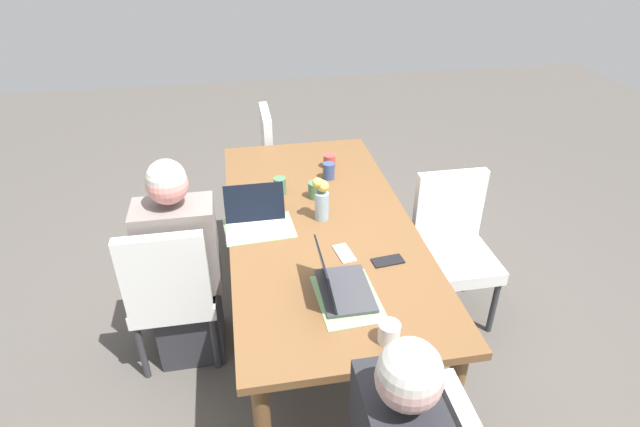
{
  "coord_description": "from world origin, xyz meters",
  "views": [
    {
      "loc": [
        -2.28,
        0.41,
        2.24
      ],
      "look_at": [
        0.0,
        0.0,
        0.81
      ],
      "focal_mm": 28.84,
      "sensor_mm": 36.0,
      "label": 1
    }
  ],
  "objects_px": {
    "flower_vase": "(321,197)",
    "laptop_far_left_mid": "(256,219)",
    "coffee_mug_far_left": "(329,161)",
    "coffee_mug_centre_right": "(389,333)",
    "phone_silver": "(344,253)",
    "person_far_left_mid": "(183,274)",
    "dining_table": "(320,233)",
    "laptop_head_left_left_near": "(339,285)",
    "chair_near_left_far": "(452,241)",
    "coffee_mug_near_right": "(315,190)",
    "coffee_mug_centre_left": "(280,186)",
    "chair_head_right_right_near": "(283,160)",
    "coffee_mug_near_left": "(329,171)",
    "chair_far_left_mid": "(171,288)",
    "phone_black": "(388,261)"
  },
  "relations": [
    {
      "from": "flower_vase",
      "to": "coffee_mug_far_left",
      "type": "height_order",
      "value": "flower_vase"
    },
    {
      "from": "laptop_head_left_left_near",
      "to": "coffee_mug_near_left",
      "type": "distance_m",
      "value": 1.08
    },
    {
      "from": "dining_table",
      "to": "chair_near_left_far",
      "type": "xyz_separation_m",
      "value": [
        0.04,
        -0.81,
        -0.18
      ]
    },
    {
      "from": "chair_head_right_right_near",
      "to": "chair_near_left_far",
      "type": "bearing_deg",
      "value": -145.99
    },
    {
      "from": "chair_head_right_right_near",
      "to": "coffee_mug_centre_left",
      "type": "height_order",
      "value": "chair_head_right_right_near"
    },
    {
      "from": "dining_table",
      "to": "coffee_mug_near_right",
      "type": "distance_m",
      "value": 0.29
    },
    {
      "from": "flower_vase",
      "to": "person_far_left_mid",
      "type": "bearing_deg",
      "value": 94.46
    },
    {
      "from": "laptop_far_left_mid",
      "to": "dining_table",
      "type": "bearing_deg",
      "value": -91.95
    },
    {
      "from": "chair_head_right_right_near",
      "to": "coffee_mug_centre_right",
      "type": "relative_size",
      "value": 10.31
    },
    {
      "from": "laptop_far_left_mid",
      "to": "coffee_mug_near_right",
      "type": "xyz_separation_m",
      "value": [
        0.25,
        -0.36,
        0.0
      ]
    },
    {
      "from": "flower_vase",
      "to": "coffee_mug_centre_left",
      "type": "distance_m",
      "value": 0.38
    },
    {
      "from": "flower_vase",
      "to": "laptop_far_left_mid",
      "type": "relative_size",
      "value": 0.78
    },
    {
      "from": "laptop_head_left_left_near",
      "to": "coffee_mug_near_right",
      "type": "bearing_deg",
      "value": -2.45
    },
    {
      "from": "chair_near_left_far",
      "to": "coffee_mug_near_right",
      "type": "distance_m",
      "value": 0.87
    },
    {
      "from": "chair_near_left_far",
      "to": "chair_head_right_right_near",
      "type": "relative_size",
      "value": 1.0
    },
    {
      "from": "coffee_mug_near_right",
      "to": "phone_silver",
      "type": "relative_size",
      "value": 0.64
    },
    {
      "from": "flower_vase",
      "to": "laptop_head_left_left_near",
      "type": "bearing_deg",
      "value": 177.0
    },
    {
      "from": "chair_near_left_far",
      "to": "coffee_mug_near_right",
      "type": "relative_size",
      "value": 9.4
    },
    {
      "from": "person_far_left_mid",
      "to": "phone_black",
      "type": "xyz_separation_m",
      "value": [
        -0.38,
        -1.0,
        0.23
      ]
    },
    {
      "from": "dining_table",
      "to": "coffee_mug_centre_right",
      "type": "height_order",
      "value": "coffee_mug_centre_right"
    },
    {
      "from": "flower_vase",
      "to": "laptop_far_left_mid",
      "type": "xyz_separation_m",
      "value": [
        -0.02,
        0.35,
        -0.09
      ]
    },
    {
      "from": "coffee_mug_centre_right",
      "to": "coffee_mug_far_left",
      "type": "height_order",
      "value": "coffee_mug_centre_right"
    },
    {
      "from": "chair_head_right_right_near",
      "to": "coffee_mug_near_right",
      "type": "distance_m",
      "value": 1.11
    },
    {
      "from": "coffee_mug_centre_left",
      "to": "phone_silver",
      "type": "bearing_deg",
      "value": -159.95
    },
    {
      "from": "laptop_far_left_mid",
      "to": "phone_silver",
      "type": "relative_size",
      "value": 2.13
    },
    {
      "from": "flower_vase",
      "to": "laptop_far_left_mid",
      "type": "distance_m",
      "value": 0.36
    },
    {
      "from": "coffee_mug_centre_left",
      "to": "chair_head_right_right_near",
      "type": "bearing_deg",
      "value": -6.91
    },
    {
      "from": "coffee_mug_near_left",
      "to": "coffee_mug_near_right",
      "type": "relative_size",
      "value": 1.06
    },
    {
      "from": "laptop_far_left_mid",
      "to": "laptop_head_left_left_near",
      "type": "height_order",
      "value": "laptop_head_left_left_near"
    },
    {
      "from": "chair_far_left_mid",
      "to": "phone_black",
      "type": "distance_m",
      "value": 1.14
    },
    {
      "from": "dining_table",
      "to": "coffee_mug_centre_right",
      "type": "relative_size",
      "value": 23.7
    },
    {
      "from": "chair_far_left_mid",
      "to": "chair_near_left_far",
      "type": "distance_m",
      "value": 1.62
    },
    {
      "from": "coffee_mug_centre_left",
      "to": "flower_vase",
      "type": "bearing_deg",
      "value": -149.43
    },
    {
      "from": "coffee_mug_near_left",
      "to": "coffee_mug_near_right",
      "type": "height_order",
      "value": "coffee_mug_near_left"
    },
    {
      "from": "chair_far_left_mid",
      "to": "person_far_left_mid",
      "type": "bearing_deg",
      "value": -38.76
    },
    {
      "from": "chair_near_left_far",
      "to": "coffee_mug_far_left",
      "type": "relative_size",
      "value": 10.51
    },
    {
      "from": "dining_table",
      "to": "flower_vase",
      "type": "xyz_separation_m",
      "value": [
        0.03,
        -0.01,
        0.21
      ]
    },
    {
      "from": "phone_black",
      "to": "person_far_left_mid",
      "type": "bearing_deg",
      "value": -27.11
    },
    {
      "from": "coffee_mug_centre_right",
      "to": "coffee_mug_far_left",
      "type": "xyz_separation_m",
      "value": [
        1.53,
        -0.06,
        -0.0
      ]
    },
    {
      "from": "coffee_mug_near_left",
      "to": "coffee_mug_near_right",
      "type": "bearing_deg",
      "value": 150.44
    },
    {
      "from": "dining_table",
      "to": "chair_near_left_far",
      "type": "bearing_deg",
      "value": -87.05
    },
    {
      "from": "chair_far_left_mid",
      "to": "laptop_far_left_mid",
      "type": "bearing_deg",
      "value": -76.09
    },
    {
      "from": "coffee_mug_centre_right",
      "to": "coffee_mug_far_left",
      "type": "relative_size",
      "value": 1.02
    },
    {
      "from": "laptop_head_left_left_near",
      "to": "coffee_mug_near_left",
      "type": "relative_size",
      "value": 3.17
    },
    {
      "from": "person_far_left_mid",
      "to": "phone_silver",
      "type": "height_order",
      "value": "person_far_left_mid"
    },
    {
      "from": "coffee_mug_centre_left",
      "to": "dining_table",
      "type": "bearing_deg",
      "value": -153.21
    },
    {
      "from": "laptop_far_left_mid",
      "to": "coffee_mug_far_left",
      "type": "xyz_separation_m",
      "value": [
        0.62,
        -0.51,
        -0.0
      ]
    },
    {
      "from": "dining_table",
      "to": "laptop_head_left_left_near",
      "type": "bearing_deg",
      "value": 178.04
    },
    {
      "from": "laptop_far_left_mid",
      "to": "laptop_head_left_left_near",
      "type": "bearing_deg",
      "value": -152.03
    },
    {
      "from": "person_far_left_mid",
      "to": "laptop_far_left_mid",
      "type": "xyz_separation_m",
      "value": [
        0.04,
        -0.41,
        0.27
      ]
    }
  ]
}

